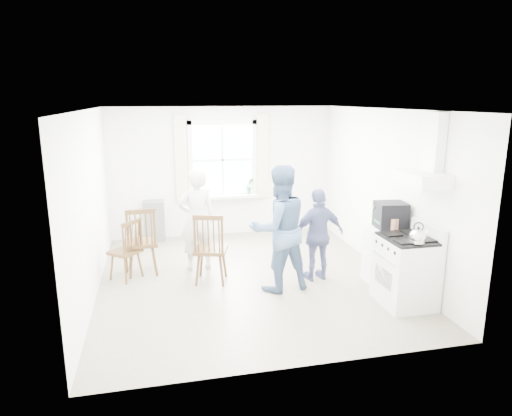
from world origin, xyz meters
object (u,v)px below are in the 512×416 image
Objects in this scene: stereo_stack at (391,215)px; low_cabinet at (385,255)px; windsor_chair_b at (209,241)px; person_right at (318,235)px; gas_stove at (406,270)px; windsor_chair_c at (129,243)px; windsor_chair_a at (141,235)px; person_left at (197,220)px; person_mid at (279,229)px.

low_cabinet is at bearing 110.60° from stereo_stack.
person_right reaches higher than windsor_chair_b.
person_right is (1.66, -0.16, 0.04)m from windsor_chair_b.
windsor_chair_c is at bearing 155.23° from gas_stove.
stereo_stack is at bearing -18.04° from windsor_chair_a.
windsor_chair_c is (-3.76, 1.00, 0.14)m from low_cabinet.
gas_stove is at bearing 121.21° from person_right.
person_left is (-0.11, 0.69, 0.16)m from windsor_chair_b.
windsor_chair_c reaches higher than low_cabinet.
windsor_chair_c is 2.33m from person_mid.
windsor_chair_a is (-3.60, 1.17, -0.41)m from stereo_stack.
gas_stove is 2.40× the size of stereo_stack.
windsor_chair_c is at bearing 165.06° from low_cabinet.
low_cabinet is 0.64m from stereo_stack.
person_mid is (1.08, -1.08, 0.08)m from person_left.
person_left is at bearing 12.80° from windsor_chair_c.
gas_stove is at bearing -27.47° from windsor_chair_a.
person_right is at bearing 156.93° from low_cabinet.
low_cabinet is at bearing 150.07° from person_right.
person_mid is (-1.55, 0.87, 0.44)m from gas_stove.
windsor_chair_b is 0.60× the size of person_mid.
gas_stove is 3.29m from person_left.
windsor_chair_c is 0.52× the size of person_mid.
gas_stove is at bearing -95.68° from low_cabinet.
stereo_stack is 0.32× the size of person_right.
gas_stove is 1.41m from person_right.
gas_stove is 2.82m from windsor_chair_b.
person_mid reaches higher than stereo_stack.
person_left reaches higher than low_cabinet.
windsor_chair_b is at bearing 167.89° from low_cabinet.
gas_stove reaches higher than low_cabinet.
low_cabinet is 0.53× the size of person_left.
person_left is at bearing 154.57° from stereo_stack.
gas_stove is 1.01× the size of windsor_chair_b.
person_mid is at bearing 150.73° from gas_stove.
windsor_chair_b is 1.15× the size of windsor_chair_c.
windsor_chair_b is at bearing -20.89° from windsor_chair_c.
gas_stove is at bearing 140.58° from person_mid.
low_cabinet is 1.04m from person_right.
person_mid reaches higher than windsor_chair_a.
stereo_stack is at bearing 162.40° from person_mid.
person_mid is at bearing 11.39° from person_right.
windsor_chair_b is at bearing -31.96° from person_mid.
windsor_chair_b is 1.07m from person_mid.
low_cabinet is at bearing 84.32° from gas_stove.
windsor_chair_b is at bearing 92.45° from person_left.
windsor_chair_c is at bearing 5.92° from person_left.
gas_stove is 0.78× the size of person_right.
person_right is (-0.86, 1.09, 0.23)m from gas_stove.
person_left is at bearing -55.06° from person_mid.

